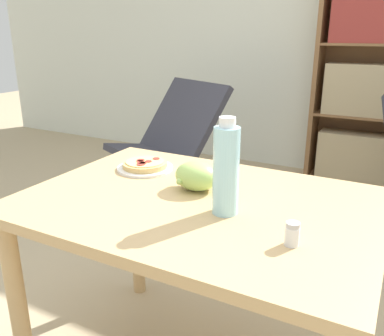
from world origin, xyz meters
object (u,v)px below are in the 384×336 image
bookshelf (367,87)px  salt_shaker (292,234)px  lounge_chair_near (166,162)px  pizza_on_plate (145,166)px  grape_bunch (196,176)px  drink_bottle (226,169)px

bookshelf → salt_shaker: bearing=-87.8°
bookshelf → lounge_chair_near: bearing=-140.8°
pizza_on_plate → grape_bunch: 0.30m
salt_shaker → bookshelf: 2.65m
drink_bottle → lounge_chair_near: bearing=127.1°
grape_bunch → pizza_on_plate: bearing=160.7°
grape_bunch → drink_bottle: bearing=-37.8°
pizza_on_plate → lounge_chair_near: lounge_chair_near is taller
drink_bottle → pizza_on_plate: bearing=153.2°
pizza_on_plate → drink_bottle: drink_bottle is taller
lounge_chair_near → bookshelf: bookshelf is taller
drink_bottle → bookshelf: (0.13, 2.55, -0.05)m
pizza_on_plate → drink_bottle: (0.44, -0.22, 0.12)m
pizza_on_plate → salt_shaker: bearing=-25.8°
drink_bottle → salt_shaker: 0.27m
bookshelf → grape_bunch: bearing=-96.8°
lounge_chair_near → salt_shaker: bearing=-24.4°
salt_shaker → grape_bunch: bearing=150.0°
lounge_chair_near → bookshelf: size_ratio=0.57×
grape_bunch → lounge_chair_near: lounge_chair_near is taller
pizza_on_plate → bookshelf: bookshelf is taller
pizza_on_plate → grape_bunch: (0.28, -0.10, 0.03)m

